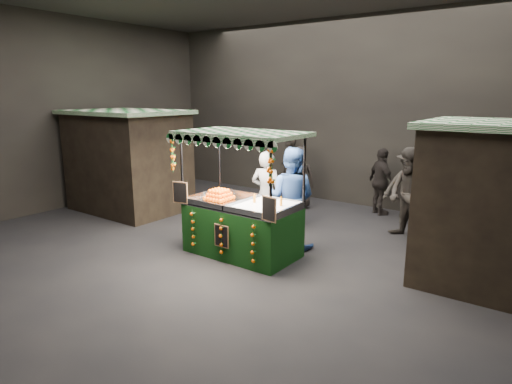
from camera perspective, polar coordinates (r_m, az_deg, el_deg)
The scene contains 13 objects.
ground at distance 8.35m, azimuth -2.51°, elevation -8.32°, with size 12.00×12.00×0.00m, color black.
market_hall at distance 7.79m, azimuth -2.76°, elevation 15.54°, with size 12.10×10.10×5.05m.
neighbour_stall_left at distance 11.79m, azimuth -16.44°, elevation 4.02°, with size 3.00×2.20×2.60m.
juice_stall at distance 8.17m, azimuth -1.94°, elevation -3.41°, with size 2.42×1.42×2.34m.
vendor_grey at distance 9.14m, azimuth 1.38°, elevation -0.33°, with size 0.76×0.58×1.86m.
vendor_blue at distance 8.57m, azimuth 4.66°, elevation -0.75°, with size 1.09×0.91×2.01m.
shopper_0 at distance 9.94m, azimuth 5.30°, elevation 0.18°, with size 0.66×0.47×1.69m.
shopper_1 at distance 9.50m, azimuth 19.54°, elevation -0.39°, with size 1.17×1.08×1.92m.
shopper_2 at distance 11.33m, azimuth 16.13°, elevation 1.32°, with size 1.03×0.94×1.69m.
shopper_3 at distance 10.64m, azimuth 19.55°, elevation 0.70°, with size 1.36×1.15×1.82m.
shopper_4 at distance 11.55m, azimuth 5.67°, elevation 1.92°, with size 0.97×0.89×1.67m.
shopper_5 at distance 9.33m, azimuth 22.26°, elevation -1.07°, with size 1.25×1.78×1.85m.
shopper_6 at distance 12.72m, azimuth 4.32°, elevation 3.32°, with size 0.69×0.79×1.82m.
Camera 1 is at (4.87, -6.07, 3.02)m, focal length 30.38 mm.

